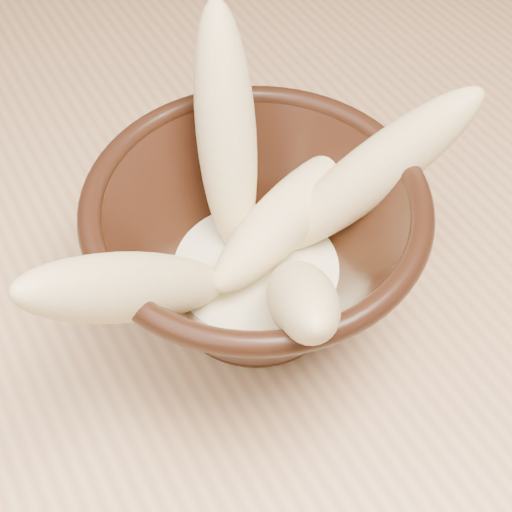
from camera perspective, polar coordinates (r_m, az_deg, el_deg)
The scene contains 8 objects.
table at distance 0.65m, azimuth -4.69°, elevation -1.47°, with size 1.20×0.80×0.75m.
bowl at distance 0.47m, azimuth -0.00°, elevation 0.77°, with size 0.22×0.22×0.12m.
milk_puddle at distance 0.50m, azimuth -0.00°, elevation -1.38°, with size 0.12×0.12×0.02m, color #F4EEC4.
banana_upright at distance 0.48m, azimuth -2.41°, elevation 9.98°, with size 0.04×0.04×0.17m, color #D1B57B.
banana_left at distance 0.41m, azimuth -9.60°, elevation -2.46°, with size 0.04×0.04×0.18m, color #D1B57B.
banana_right at distance 0.48m, azimuth 9.24°, elevation 6.49°, with size 0.04×0.04×0.17m, color #D1B57B.
banana_across at distance 0.49m, azimuth 2.35°, elevation 3.15°, with size 0.04×0.04×0.15m, color #D1B57B.
banana_front at distance 0.42m, azimuth 3.66°, elevation -3.45°, with size 0.04×0.04×0.14m, color #D1B57B.
Camera 1 is at (-0.14, -0.36, 1.19)m, focal length 50.00 mm.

